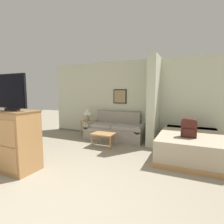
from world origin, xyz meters
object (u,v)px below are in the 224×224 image
at_px(table_lamp, 87,112).
at_px(couch, 115,130).
at_px(coffee_table, 104,135).
at_px(bed, 190,144).
at_px(backpack, 189,127).
at_px(tv, 11,92).
at_px(tv_dresser, 14,141).

bearing_deg(table_lamp, couch, -1.10).
relative_size(coffee_table, bed, 0.31).
bearing_deg(couch, backpack, -25.73).
distance_m(coffee_table, bed, 2.27).
bearing_deg(backpack, coffee_table, 175.42).
bearing_deg(table_lamp, tv, -86.62).
bearing_deg(backpack, tv, -149.10).
relative_size(bed, backpack, 4.88).
xyz_separation_m(tv_dresser, tv, (-0.00, 0.00, 0.95)).
bearing_deg(bed, tv_dresser, -144.38).
relative_size(coffee_table, backpack, 1.52).
relative_size(tv_dresser, bed, 0.57).
distance_m(table_lamp, backpack, 3.50).
distance_m(couch, coffee_table, 0.90).
height_order(bed, backpack, backpack).
distance_m(table_lamp, tv_dresser, 2.99).
relative_size(tv, backpack, 1.81).
relative_size(coffee_table, tv, 0.84).
bearing_deg(couch, bed, -16.41).
xyz_separation_m(tv_dresser, bed, (3.19, 2.29, -0.32)).
relative_size(couch, bed, 0.93).
xyz_separation_m(bed, backpack, (-0.05, -0.40, 0.49)).
xyz_separation_m(couch, table_lamp, (-1.09, 0.02, 0.52)).
bearing_deg(couch, table_lamp, 178.90).
distance_m(table_lamp, tv, 3.07).
bearing_deg(coffee_table, tv_dresser, -114.51).
bearing_deg(backpack, tv_dresser, -149.09).
relative_size(tv_dresser, tv, 1.54).
xyz_separation_m(table_lamp, tv, (0.18, -2.98, 0.71)).
distance_m(table_lamp, bed, 3.48).
bearing_deg(bed, couch, 163.59).
distance_m(tv_dresser, tv, 0.95).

